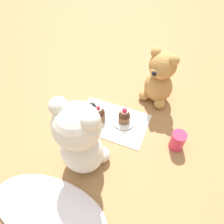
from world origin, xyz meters
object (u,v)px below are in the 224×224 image
Objects in this scene: saucer_plate at (124,121)px; juice_glass at (177,141)px; teddy_bear_cream at (80,139)px; teddy_bear_tan at (160,79)px; cupcake_near_cream_bear at (99,114)px; cupcake_near_tan_bear at (124,116)px.

saucer_plate is 1.16× the size of juice_glass.
juice_glass is (-0.26, -0.17, -0.10)m from teddy_bear_cream.
teddy_bear_tan reaches higher than saucer_plate.
teddy_bear_cream is 0.24m from saucer_plate.
juice_glass is at bearing -40.82° from teddy_bear_tan.
saucer_plate is (-0.09, -0.02, -0.02)m from cupcake_near_cream_bear.
cupcake_near_tan_bear is (-0.06, -0.20, -0.10)m from teddy_bear_cream.
teddy_bear_tan is at bearing -104.97° from teddy_bear_cream.
juice_glass is at bearing 170.98° from saucer_plate.
teddy_bear_tan is at bearing -132.26° from cupcake_near_cream_bear.
teddy_bear_cream is at bearing 32.99° from juice_glass.
teddy_bear_tan is 3.43× the size of cupcake_near_tan_bear.
teddy_bear_cream is 0.39m from teddy_bear_tan.
cupcake_near_cream_bear is at bearing -74.52° from teddy_bear_cream.
cupcake_near_cream_bear is 1.06× the size of cupcake_near_tan_bear.
saucer_plate is 0.03m from cupcake_near_tan_bear.
juice_glass is at bearing 170.98° from cupcake_near_tan_bear.
teddy_bear_cream is at bearing 72.97° from saucer_plate.
cupcake_near_cream_bear is at bearing -114.93° from teddy_bear_tan.
teddy_bear_cream is 1.24× the size of teddy_bear_tan.
cupcake_near_tan_bear is at bearing -101.00° from teddy_bear_cream.
cupcake_near_tan_bear is at bearing -165.96° from saucer_plate.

